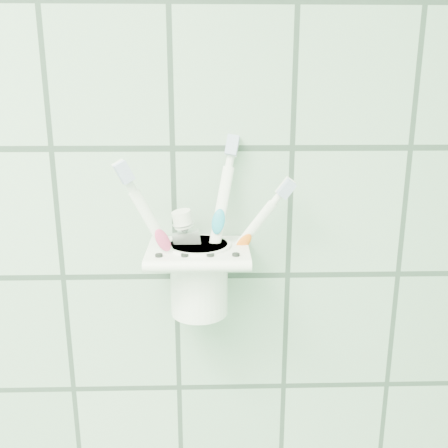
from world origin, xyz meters
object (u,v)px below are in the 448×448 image
toothbrush_orange (195,227)px  toothpaste_tube (199,249)px  holder_bracket (198,254)px  cup (199,275)px  toothbrush_pink (200,228)px  toothbrush_blue (201,225)px

toothbrush_orange → toothpaste_tube: toothbrush_orange is taller
holder_bracket → cup: (0.00, 0.00, -0.03)m
toothbrush_pink → toothpaste_tube: bearing=67.7°
cup → toothbrush_orange: toothbrush_orange is taller
toothbrush_pink → toothpaste_tube: toothbrush_pink is taller
toothbrush_orange → cup: bearing=-80.6°
toothpaste_tube → holder_bracket: bearing=-95.4°
toothbrush_pink → toothpaste_tube: size_ratio=1.57×
toothbrush_pink → toothbrush_orange: toothbrush_pink is taller
toothbrush_pink → toothbrush_blue: toothbrush_blue is taller
holder_bracket → toothpaste_tube: 0.01m
toothbrush_orange → toothpaste_tube: 0.03m
cup → toothbrush_orange: size_ratio=0.49×
cup → toothbrush_pink: bearing=-78.8°
toothbrush_orange → toothpaste_tube: (0.01, -0.01, -0.03)m
holder_bracket → cup: same height
holder_bracket → toothbrush_orange: toothbrush_orange is taller
toothpaste_tube → cup: bearing=-94.7°
toothbrush_pink → toothbrush_blue: (0.00, -0.01, 0.01)m
toothbrush_pink → toothbrush_orange: (-0.01, 0.03, -0.01)m
toothbrush_pink → holder_bracket: bearing=80.8°
holder_bracket → toothbrush_pink: (0.00, -0.01, 0.03)m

